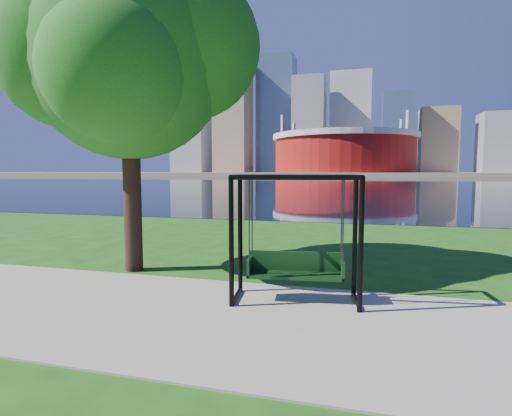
% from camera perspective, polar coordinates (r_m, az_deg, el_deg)
% --- Properties ---
extents(ground, '(900.00, 900.00, 0.00)m').
position_cam_1_polar(ground, '(6.93, -0.31, -14.42)').
color(ground, '#1E5114').
rests_on(ground, ground).
extents(path, '(120.00, 4.00, 0.03)m').
position_cam_1_polar(path, '(6.47, -1.54, -15.73)').
color(path, '#9E937F').
rests_on(path, ground).
extents(river, '(900.00, 180.00, 0.02)m').
position_cam_1_polar(river, '(108.33, 14.23, 3.79)').
color(river, black).
rests_on(river, ground).
extents(far_bank, '(900.00, 228.00, 2.00)m').
position_cam_1_polar(far_bank, '(312.30, 14.85, 4.76)').
color(far_bank, '#937F60').
rests_on(far_bank, ground).
extents(stadium, '(83.00, 83.00, 32.00)m').
position_cam_1_polar(stadium, '(241.87, 12.44, 7.87)').
color(stadium, maroon).
rests_on(stadium, far_bank).
extents(skyline, '(392.00, 66.00, 96.50)m').
position_cam_1_polar(skyline, '(327.46, 14.25, 10.90)').
color(skyline, gray).
rests_on(skyline, far_bank).
extents(swing, '(2.33, 1.24, 2.28)m').
position_cam_1_polar(swing, '(7.12, 5.69, -4.74)').
color(swing, black).
rests_on(swing, ground).
extents(park_tree, '(5.77, 5.21, 7.16)m').
position_cam_1_polar(park_tree, '(10.16, -17.84, 20.06)').
color(park_tree, black).
rests_on(park_tree, ground).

